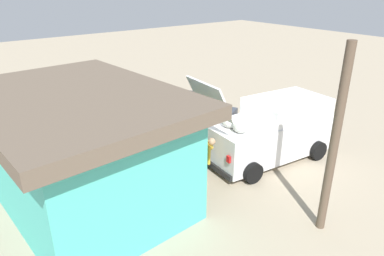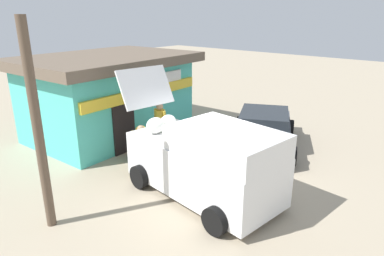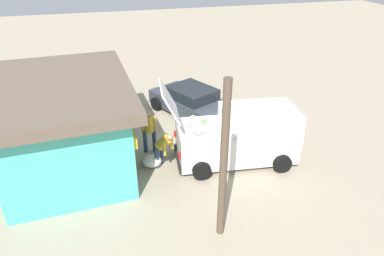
{
  "view_description": "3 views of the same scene",
  "coord_description": "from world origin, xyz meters",
  "px_view_note": "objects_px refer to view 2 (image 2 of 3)",
  "views": [
    {
      "loc": [
        -7.93,
        8.17,
        5.57
      ],
      "look_at": [
        0.67,
        1.57,
        0.97
      ],
      "focal_mm": 33.11,
      "sensor_mm": 36.0,
      "label": 1
    },
    {
      "loc": [
        -7.15,
        -5.24,
        4.49
      ],
      "look_at": [
        1.05,
        1.94,
        0.81
      ],
      "focal_mm": 31.99,
      "sensor_mm": 36.0,
      "label": 2
    },
    {
      "loc": [
        -10.77,
        3.95,
        7.04
      ],
      "look_at": [
        -0.11,
        1.14,
        0.99
      ],
      "focal_mm": 32.22,
      "sensor_mm": 36.0,
      "label": 3
    }
  ],
  "objects_px": {
    "parked_sedan": "(263,130)",
    "paint_bucket": "(212,130)",
    "unloaded_banana_pile": "(137,153)",
    "customer_bending": "(142,139)",
    "delivery_van": "(205,161)",
    "storefront_bar": "(109,94)",
    "vendor_standing": "(160,124)"
  },
  "relations": [
    {
      "from": "parked_sedan",
      "to": "customer_bending",
      "type": "distance_m",
      "value": 4.32
    },
    {
      "from": "parked_sedan",
      "to": "paint_bucket",
      "type": "xyz_separation_m",
      "value": [
        -0.22,
        2.11,
        -0.42
      ]
    },
    {
      "from": "delivery_van",
      "to": "customer_bending",
      "type": "bearing_deg",
      "value": 85.06
    },
    {
      "from": "parked_sedan",
      "to": "vendor_standing",
      "type": "height_order",
      "value": "vendor_standing"
    },
    {
      "from": "delivery_van",
      "to": "paint_bucket",
      "type": "distance_m",
      "value": 4.8
    },
    {
      "from": "delivery_van",
      "to": "customer_bending",
      "type": "relative_size",
      "value": 3.52
    },
    {
      "from": "parked_sedan",
      "to": "customer_bending",
      "type": "height_order",
      "value": "customer_bending"
    },
    {
      "from": "parked_sedan",
      "to": "unloaded_banana_pile",
      "type": "relative_size",
      "value": 5.73
    },
    {
      "from": "storefront_bar",
      "to": "vendor_standing",
      "type": "xyz_separation_m",
      "value": [
        -0.02,
        -2.78,
        -0.58
      ]
    },
    {
      "from": "storefront_bar",
      "to": "customer_bending",
      "type": "xyz_separation_m",
      "value": [
        -1.11,
        -3.1,
        -0.74
      ]
    },
    {
      "from": "vendor_standing",
      "to": "paint_bucket",
      "type": "distance_m",
      "value": 2.63
    },
    {
      "from": "delivery_van",
      "to": "unloaded_banana_pile",
      "type": "bearing_deg",
      "value": 83.65
    },
    {
      "from": "storefront_bar",
      "to": "parked_sedan",
      "type": "relative_size",
      "value": 1.45
    },
    {
      "from": "parked_sedan",
      "to": "customer_bending",
      "type": "xyz_separation_m",
      "value": [
        -3.81,
        2.03,
        0.23
      ]
    },
    {
      "from": "unloaded_banana_pile",
      "to": "paint_bucket",
      "type": "distance_m",
      "value": 3.49
    },
    {
      "from": "delivery_van",
      "to": "parked_sedan",
      "type": "relative_size",
      "value": 1.06
    },
    {
      "from": "unloaded_banana_pile",
      "to": "storefront_bar",
      "type": "bearing_deg",
      "value": 69.61
    },
    {
      "from": "storefront_bar",
      "to": "delivery_van",
      "type": "relative_size",
      "value": 1.36
    },
    {
      "from": "customer_bending",
      "to": "paint_bucket",
      "type": "distance_m",
      "value": 3.64
    },
    {
      "from": "unloaded_banana_pile",
      "to": "paint_bucket",
      "type": "xyz_separation_m",
      "value": [
        3.47,
        -0.33,
        -0.03
      ]
    },
    {
      "from": "parked_sedan",
      "to": "paint_bucket",
      "type": "height_order",
      "value": "parked_sedan"
    },
    {
      "from": "vendor_standing",
      "to": "unloaded_banana_pile",
      "type": "height_order",
      "value": "vendor_standing"
    },
    {
      "from": "customer_bending",
      "to": "unloaded_banana_pile",
      "type": "height_order",
      "value": "customer_bending"
    },
    {
      "from": "delivery_van",
      "to": "vendor_standing",
      "type": "relative_size",
      "value": 2.83
    },
    {
      "from": "parked_sedan",
      "to": "unloaded_banana_pile",
      "type": "distance_m",
      "value": 4.45
    },
    {
      "from": "parked_sedan",
      "to": "vendor_standing",
      "type": "xyz_separation_m",
      "value": [
        -2.72,
        2.34,
        0.39
      ]
    },
    {
      "from": "parked_sedan",
      "to": "delivery_van",
      "type": "bearing_deg",
      "value": -170.55
    },
    {
      "from": "paint_bucket",
      "to": "customer_bending",
      "type": "bearing_deg",
      "value": -178.65
    },
    {
      "from": "delivery_van",
      "to": "customer_bending",
      "type": "height_order",
      "value": "delivery_van"
    },
    {
      "from": "delivery_van",
      "to": "unloaded_banana_pile",
      "type": "relative_size",
      "value": 6.1
    },
    {
      "from": "vendor_standing",
      "to": "unloaded_banana_pile",
      "type": "relative_size",
      "value": 2.16
    },
    {
      "from": "customer_bending",
      "to": "unloaded_banana_pile",
      "type": "distance_m",
      "value": 0.75
    }
  ]
}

